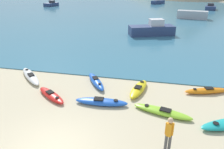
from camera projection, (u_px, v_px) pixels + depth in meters
ground_plane at (51, 149)px, 8.89m from camera, size 400.00×400.00×0.00m
bay_water at (143, 11)px, 46.72m from camera, size 160.00×70.00×0.06m
kayak_on_sand_0 at (101, 102)px, 12.03m from camera, size 2.96×0.89×0.36m
kayak_on_sand_2 at (31, 76)px, 15.21m from camera, size 2.89×2.86×0.37m
kayak_on_sand_3 at (162, 111)px, 11.19m from camera, size 3.12×1.43×0.31m
kayak_on_sand_5 at (51, 95)px, 12.76m from camera, size 2.49×2.03×0.32m
kayak_on_sand_6 at (206, 91)px, 13.24m from camera, size 2.78×1.38×0.35m
kayak_on_sand_7 at (139, 89)px, 13.42m from camera, size 1.20×2.70×0.38m
kayak_on_sand_8 at (96, 81)px, 14.39m from camera, size 1.99×2.64×0.40m
person_near_foreground at (169, 133)px, 8.41m from camera, size 0.33×0.26×1.61m
moored_boat_0 at (192, 15)px, 37.53m from camera, size 5.14×2.31×1.33m
moored_boat_1 at (210, 7)px, 48.77m from camera, size 2.69×3.74×1.35m
moored_boat_2 at (158, 2)px, 60.24m from camera, size 3.72×4.50×1.51m
moored_boat_3 at (51, 4)px, 55.03m from camera, size 2.83×4.00×1.38m
moored_boat_4 at (152, 30)px, 26.52m from camera, size 5.74×3.69×1.91m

